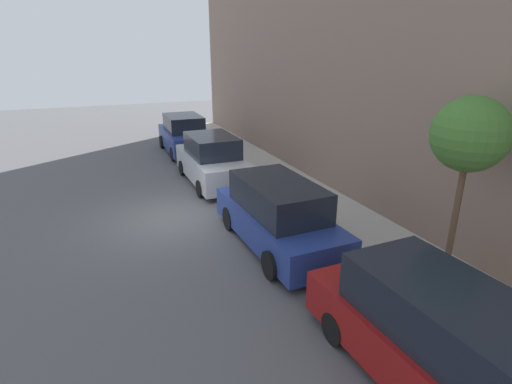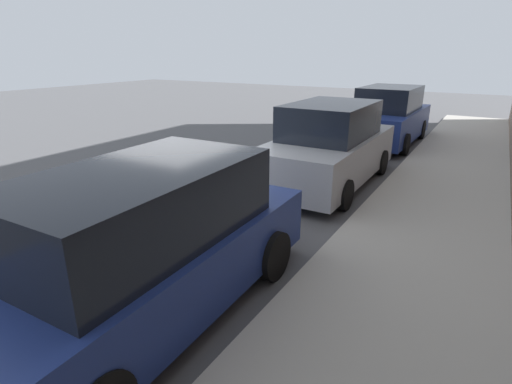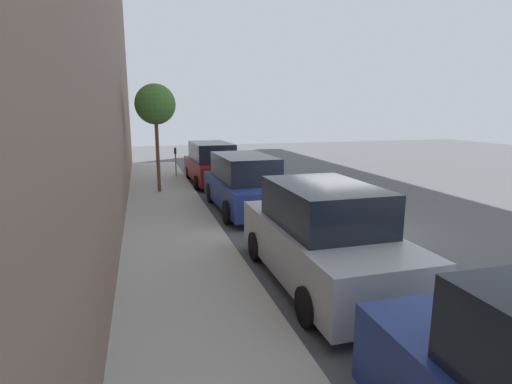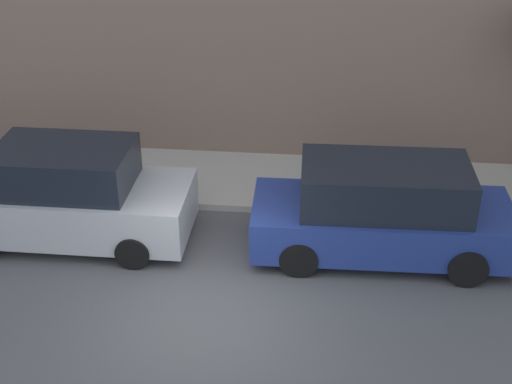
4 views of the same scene
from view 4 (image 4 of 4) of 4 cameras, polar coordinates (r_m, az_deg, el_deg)
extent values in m
plane|color=#515154|center=(12.40, -3.92, -9.80)|extent=(60.00, 60.00, 0.00)
cube|color=#B2ADA3|center=(16.35, -1.23, 0.95)|extent=(2.63, 32.00, 0.15)
cube|color=navy|center=(13.79, 9.98, -2.57)|extent=(2.01, 4.94, 0.84)
cube|color=black|center=(13.38, 10.28, 0.50)|extent=(1.74, 3.14, 0.84)
cylinder|color=black|center=(13.13, 3.45, -5.34)|extent=(0.22, 0.72, 0.72)
cylinder|color=black|center=(14.66, 3.79, -1.40)|extent=(0.22, 0.72, 0.72)
cylinder|color=black|center=(13.41, 16.59, -5.87)|extent=(0.22, 0.72, 0.72)
cylinder|color=black|center=(14.91, 15.53, -1.94)|extent=(0.22, 0.72, 0.72)
cube|color=#B7BABF|center=(14.53, -14.70, -1.12)|extent=(1.98, 4.81, 0.96)
cube|color=black|center=(14.12, -15.14, 1.97)|extent=(1.74, 2.61, 0.80)
cylinder|color=black|center=(16.00, -18.49, -0.33)|extent=(0.22, 0.65, 0.65)
cylinder|color=black|center=(13.53, -9.81, -4.79)|extent=(0.22, 0.65, 0.65)
cylinder|color=black|center=(15.06, -8.06, -0.90)|extent=(0.22, 0.65, 0.65)
camera|label=1|loc=(12.89, 59.05, 3.69)|focal=28.00mm
camera|label=2|loc=(16.29, 20.77, 10.56)|focal=28.00mm
camera|label=3|loc=(19.57, -31.97, 11.71)|focal=28.00mm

